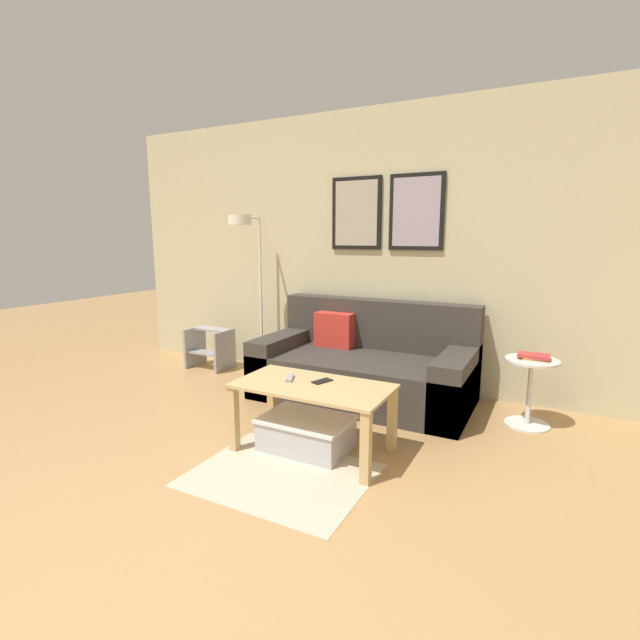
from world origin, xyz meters
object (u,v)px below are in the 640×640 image
Objects in this scene: storage_bin at (306,433)px; remote_control at (290,378)px; step_stool at (210,347)px; couch at (364,367)px; book_stack at (535,356)px; floor_lamp at (247,255)px; cell_phone at (322,381)px; coffee_table at (313,397)px; side_table at (530,386)px.

remote_control is (-0.13, 0.01, 0.36)m from storage_bin.
couch is at bearing -3.26° from step_stool.
storage_bin is 1.77m from book_stack.
floor_lamp reaches higher than storage_bin.
book_stack is (2.61, -0.06, -0.69)m from floor_lamp.
floor_lamp reaches higher than couch.
cell_phone reaches higher than storage_bin.
floor_lamp reaches higher than remote_control.
remote_control is 2.13m from step_stool.
cell_phone reaches higher than coffee_table.
couch is at bearing -2.96° from floor_lamp.
floor_lamp is 1.14m from step_stool.
coffee_table is 1.69m from book_stack.
couch reaches higher than step_stool.
step_stool is at bearing 170.35° from cell_phone.
book_stack is at bearing 0.26° from couch.
storage_bin is 0.38m from remote_control.
book_stack is (1.30, 1.12, 0.42)m from storage_bin.
cell_phone is at bearing -38.53° from floor_lamp.
side_table is 1.80m from remote_control.
coffee_table is 1.72× the size of storage_bin.
remote_control reaches higher than storage_bin.
couch is 7.99× the size of book_stack.
step_stool is (-3.18, 0.10, -0.30)m from book_stack.
floor_lamp is 6.98× the size of book_stack.
book_stack is at bearing 14.39° from remote_control.
book_stack is 1.64× the size of cell_phone.
remote_control is (-0.09, -1.10, 0.19)m from couch.
coffee_table is at bearing -85.32° from couch.
side_table is at bearing -0.35° from couch.
couch is at bearing 61.91° from remote_control.
couch reaches higher than cell_phone.
book_stack reaches higher than side_table.
storage_bin is (-0.05, 0.01, -0.26)m from coffee_table.
storage_bin is 3.91× the size of remote_control.
floor_lamp is (-1.27, 0.07, 0.95)m from couch.
storage_bin is at bearing -120.51° from cell_phone.
storage_bin is 2.56× the size of book_stack.
side_table is at bearing -1.63° from floor_lamp.
side_table reaches higher than storage_bin.
step_stool is (-1.87, 1.22, 0.12)m from storage_bin.
remote_control is (-1.42, -1.09, 0.16)m from side_table.
coffee_table is 1.97× the size of side_table.
cell_phone is at bearing 69.17° from coffee_table.
floor_lamp is 1.82m from remote_control.
couch reaches higher than book_stack.
side_table is at bearing -134.12° from book_stack.
storage_bin is (0.04, -1.11, -0.17)m from couch.
coffee_table is 0.21m from remote_control.
side_table is at bearing 14.30° from remote_control.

